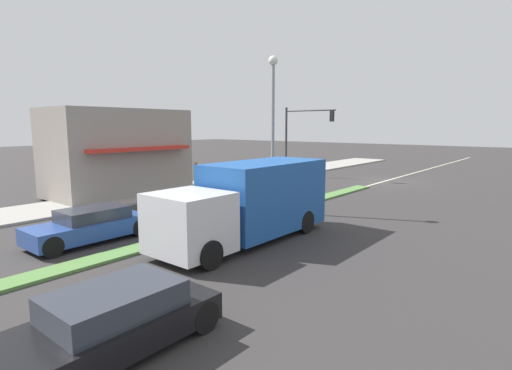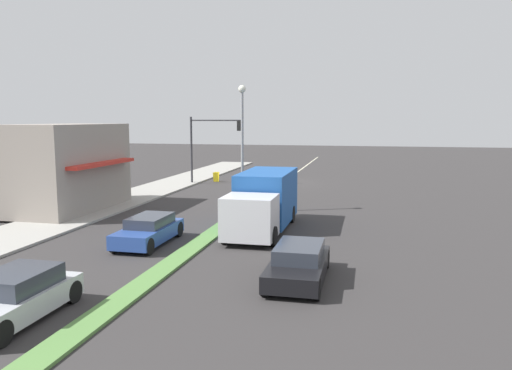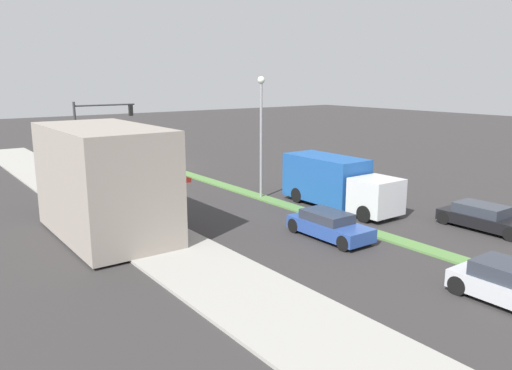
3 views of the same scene
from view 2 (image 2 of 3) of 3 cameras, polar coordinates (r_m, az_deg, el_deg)
ground_plane at (r=26.51m, az=-3.41°, el=-4.50°), size 160.00×160.00×0.00m
sidewalk_right at (r=29.81m, az=-20.58°, el=-3.51°), size 4.00×73.00×0.12m
median_strip at (r=18.31m, az=-11.39°, el=-10.02°), size 0.90×46.00×0.10m
lane_marking_center at (r=43.85m, az=3.14°, el=0.30°), size 0.16×60.00×0.01m
building_corner_store at (r=32.06m, az=-20.83°, el=1.95°), size 4.89×8.17×5.11m
traffic_signal_main at (r=42.53m, az=-5.60°, el=5.32°), size 4.59×0.34×5.60m
street_lamp at (r=29.28m, az=-1.59°, el=6.08°), size 0.44×0.44×7.37m
pedestrian at (r=35.98m, az=-14.43°, el=0.08°), size 0.34×0.34×1.67m
warning_aframe_sign at (r=44.40m, az=-4.58°, el=0.93°), size 0.45×0.53×0.84m
delivery_truck at (r=24.88m, az=0.88°, el=-1.85°), size 2.44×7.50×2.87m
sedan_silver at (r=15.65m, az=-25.83°, el=-11.42°), size 1.87×3.94×1.35m
suv_black at (r=17.44m, az=4.89°, el=-8.90°), size 1.83×4.33×1.23m
coupe_blue at (r=22.76m, az=-12.15°, el=-5.09°), size 1.75×4.23×1.25m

